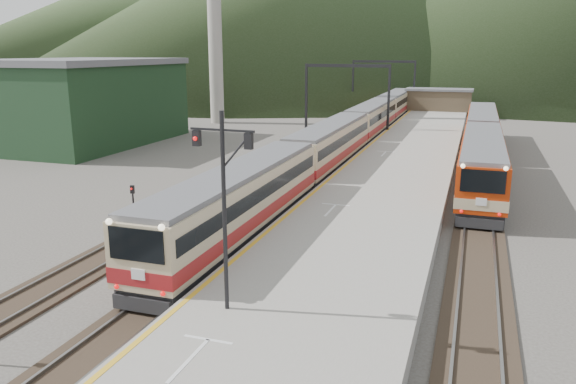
% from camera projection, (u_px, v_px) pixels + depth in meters
% --- Properties ---
extents(track_main, '(2.60, 200.00, 0.23)m').
position_uv_depth(track_main, '(339.00, 162.00, 48.35)').
color(track_main, black).
rests_on(track_main, ground).
extents(track_far, '(2.60, 200.00, 0.23)m').
position_uv_depth(track_far, '(284.00, 159.00, 49.89)').
color(track_far, black).
rests_on(track_far, ground).
extents(track_second, '(2.60, 200.00, 0.23)m').
position_uv_depth(track_second, '(479.00, 171.00, 44.81)').
color(track_second, black).
rests_on(track_second, ground).
extents(platform, '(8.00, 100.00, 1.00)m').
position_uv_depth(platform, '(402.00, 166.00, 44.68)').
color(platform, gray).
rests_on(platform, ground).
extents(gantry_near, '(9.55, 0.25, 8.00)m').
position_uv_depth(gantry_near, '(347.00, 86.00, 61.67)').
color(gantry_near, black).
rests_on(gantry_near, ground).
extents(gantry_far, '(9.55, 0.25, 8.00)m').
position_uv_depth(gantry_far, '(383.00, 77.00, 84.65)').
color(gantry_far, black).
rests_on(gantry_far, ground).
extents(warehouse, '(14.50, 20.50, 8.60)m').
position_uv_depth(warehouse, '(80.00, 101.00, 57.77)').
color(warehouse, black).
rests_on(warehouse, ground).
extents(smokestack, '(1.80, 1.80, 30.00)m').
position_uv_depth(smokestack, '(214.00, 5.00, 71.69)').
color(smokestack, '#9E998E').
rests_on(smokestack, ground).
extents(station_shed, '(9.40, 4.40, 3.10)m').
position_uv_depth(station_shed, '(439.00, 99.00, 80.95)').
color(station_shed, '#4D3F2D').
rests_on(station_shed, platform).
extents(hill_d, '(200.00, 200.00, 55.00)m').
position_uv_depth(hill_d, '(190.00, 11.00, 262.43)').
color(hill_d, '#30461F').
rests_on(hill_d, ground).
extents(main_train, '(2.67, 73.27, 3.26)m').
position_uv_depth(main_train, '(354.00, 132.00, 53.48)').
color(main_train, tan).
rests_on(main_train, track_main).
extents(second_train, '(2.74, 37.28, 3.34)m').
position_uv_depth(second_train, '(481.00, 144.00, 46.40)').
color(second_train, '#A72A08').
rests_on(second_train, track_second).
extents(signal_mast, '(2.20, 0.24, 6.62)m').
position_uv_depth(signal_mast, '(224.00, 191.00, 17.86)').
color(signal_mast, black).
rests_on(signal_mast, platform).
extents(short_signal_b, '(0.24, 0.19, 2.27)m').
position_uv_depth(short_signal_b, '(275.00, 168.00, 39.12)').
color(short_signal_b, black).
rests_on(short_signal_b, ground).
extents(short_signal_c, '(0.26, 0.22, 2.27)m').
position_uv_depth(short_signal_c, '(133.00, 200.00, 30.75)').
color(short_signal_c, black).
rests_on(short_signal_c, ground).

